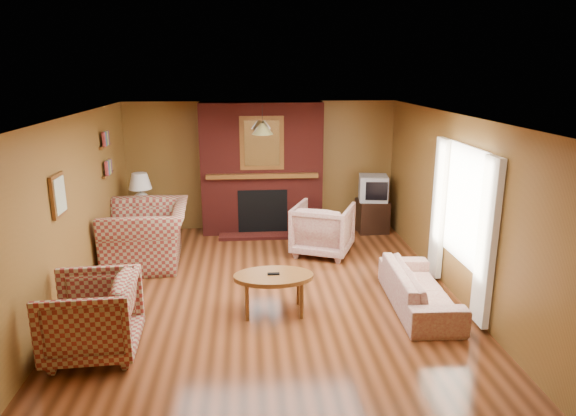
{
  "coord_description": "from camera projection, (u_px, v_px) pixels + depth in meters",
  "views": [
    {
      "loc": [
        -0.27,
        -6.29,
        2.98
      ],
      "look_at": [
        0.29,
        0.6,
        1.09
      ],
      "focal_mm": 32.0,
      "sensor_mm": 36.0,
      "label": 1
    }
  ],
  "objects": [
    {
      "name": "floor",
      "position": [
        270.0,
        299.0,
        6.85
      ],
      "size": [
        6.5,
        6.5,
        0.0
      ],
      "primitive_type": "plane",
      "color": "#42210E",
      "rests_on": "ground"
    },
    {
      "name": "ceiling",
      "position": [
        268.0,
        117.0,
        6.22
      ],
      "size": [
        6.5,
        6.5,
        0.0
      ],
      "primitive_type": "plane",
      "rotation": [
        3.14,
        0.0,
        0.0
      ],
      "color": "white",
      "rests_on": "wall_back"
    },
    {
      "name": "wall_back",
      "position": [
        261.0,
        166.0,
        9.66
      ],
      "size": [
        6.5,
        0.0,
        6.5
      ],
      "primitive_type": "plane",
      "rotation": [
        1.57,
        0.0,
        0.0
      ],
      "color": "brown",
      "rests_on": "floor"
    },
    {
      "name": "wall_front",
      "position": [
        292.0,
        345.0,
        3.41
      ],
      "size": [
        6.5,
        0.0,
        6.5
      ],
      "primitive_type": "plane",
      "rotation": [
        -1.57,
        0.0,
        0.0
      ],
      "color": "brown",
      "rests_on": "floor"
    },
    {
      "name": "wall_left",
      "position": [
        67.0,
        217.0,
        6.34
      ],
      "size": [
        0.0,
        6.5,
        6.5
      ],
      "primitive_type": "plane",
      "rotation": [
        1.57,
        0.0,
        1.57
      ],
      "color": "brown",
      "rests_on": "floor"
    },
    {
      "name": "wall_right",
      "position": [
        459.0,
        208.0,
        6.73
      ],
      "size": [
        0.0,
        6.5,
        6.5
      ],
      "primitive_type": "plane",
      "rotation": [
        1.57,
        0.0,
        -1.57
      ],
      "color": "brown",
      "rests_on": "floor"
    },
    {
      "name": "fireplace",
      "position": [
        262.0,
        169.0,
        9.41
      ],
      "size": [
        2.2,
        0.82,
        2.4
      ],
      "color": "#531712",
      "rests_on": "floor"
    },
    {
      "name": "window_right",
      "position": [
        462.0,
        218.0,
        6.55
      ],
      "size": [
        0.1,
        1.85,
        2.0
      ],
      "color": "beige",
      "rests_on": "wall_right"
    },
    {
      "name": "bookshelf",
      "position": [
        108.0,
        155.0,
        8.04
      ],
      "size": [
        0.09,
        0.55,
        0.71
      ],
      "color": "brown",
      "rests_on": "wall_left"
    },
    {
      "name": "botanical_print",
      "position": [
        58.0,
        195.0,
        5.96
      ],
      "size": [
        0.05,
        0.4,
        0.5
      ],
      "color": "brown",
      "rests_on": "wall_left"
    },
    {
      "name": "pendant_light",
      "position": [
        262.0,
        129.0,
        8.53
      ],
      "size": [
        0.36,
        0.36,
        0.48
      ],
      "color": "black",
      "rests_on": "ceiling"
    },
    {
      "name": "plaid_loveseat",
      "position": [
        147.0,
        235.0,
        8.01
      ],
      "size": [
        1.34,
        1.51,
        0.93
      ],
      "primitive_type": "imported",
      "rotation": [
        0.0,
        0.0,
        -1.51
      ],
      "color": "maroon",
      "rests_on": "floor"
    },
    {
      "name": "plaid_armchair",
      "position": [
        91.0,
        317.0,
        5.43
      ],
      "size": [
        1.0,
        0.97,
        0.86
      ],
      "primitive_type": "imported",
      "rotation": [
        0.0,
        0.0,
        -1.52
      ],
      "color": "maroon",
      "rests_on": "floor"
    },
    {
      "name": "floral_sofa",
      "position": [
        419.0,
        288.0,
        6.57
      ],
      "size": [
        0.75,
        1.77,
        0.51
      ],
      "primitive_type": "imported",
      "rotation": [
        0.0,
        0.0,
        1.53
      ],
      "color": "#BAB090",
      "rests_on": "floor"
    },
    {
      "name": "floral_armchair",
      "position": [
        323.0,
        229.0,
        8.44
      ],
      "size": [
        1.19,
        1.2,
        0.84
      ],
      "primitive_type": "imported",
      "rotation": [
        0.0,
        0.0,
        2.74
      ],
      "color": "#BAB090",
      "rests_on": "floor"
    },
    {
      "name": "coffee_table",
      "position": [
        274.0,
        279.0,
        6.37
      ],
      "size": [
        1.0,
        0.62,
        0.53
      ],
      "color": "brown",
      "rests_on": "floor"
    },
    {
      "name": "side_table",
      "position": [
        143.0,
        226.0,
        8.96
      ],
      "size": [
        0.47,
        0.47,
        0.61
      ],
      "primitive_type": "cube",
      "rotation": [
        0.0,
        0.0,
        -0.03
      ],
      "color": "brown",
      "rests_on": "floor"
    },
    {
      "name": "table_lamp",
      "position": [
        140.0,
        190.0,
        8.78
      ],
      "size": [
        0.39,
        0.39,
        0.64
      ],
      "color": "white",
      "rests_on": "side_table"
    },
    {
      "name": "tv_stand",
      "position": [
        372.0,
        216.0,
        9.62
      ],
      "size": [
        0.58,
        0.53,
        0.6
      ],
      "primitive_type": "cube",
      "rotation": [
        0.0,
        0.0,
        0.05
      ],
      "color": "black",
      "rests_on": "floor"
    },
    {
      "name": "crt_tv",
      "position": [
        373.0,
        188.0,
        9.48
      ],
      "size": [
        0.58,
        0.57,
        0.47
      ],
      "color": "#A3A6AB",
      "rests_on": "tv_stand"
    }
  ]
}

